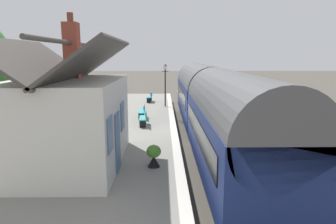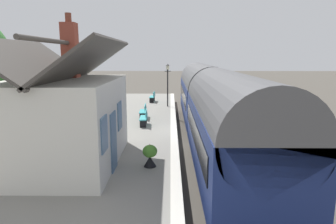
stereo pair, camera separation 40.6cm
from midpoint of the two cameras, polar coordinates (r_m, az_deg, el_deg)
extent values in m
plane|color=#4C473F|center=(16.64, 5.90, -6.45)|extent=(160.00, 160.00, 0.00)
cube|color=gray|center=(16.69, -9.33, -4.95)|extent=(32.00, 6.79, 0.86)
cube|color=beige|center=(16.34, 1.83, -3.57)|extent=(32.00, 0.36, 0.02)
cube|color=gray|center=(16.85, 11.43, -6.14)|extent=(52.00, 0.08, 0.14)
cube|color=gray|center=(16.64, 6.53, -6.22)|extent=(52.00, 0.08, 0.14)
cube|color=black|center=(21.85, 6.96, -1.35)|extent=(9.37, 2.29, 0.70)
cube|color=navy|center=(21.58, 7.05, 2.54)|extent=(10.18, 2.70, 2.30)
cylinder|color=#515154|center=(21.45, 7.12, 5.59)|extent=(10.18, 2.65, 2.65)
cube|color=black|center=(21.43, 3.44, 3.32)|extent=(8.65, 0.03, 0.80)
cylinder|color=black|center=(24.82, 6.18, 0.13)|extent=(0.70, 2.16, 0.70)
cylinder|color=black|center=(18.89, 7.99, -3.30)|extent=(0.70, 2.16, 0.70)
cube|color=black|center=(26.58, 5.83, 4.99)|extent=(0.04, 2.16, 0.90)
cylinder|color=#F2EDCC|center=(26.71, 5.79, 2.91)|extent=(0.06, 0.24, 0.24)
cube|color=red|center=(26.82, 5.76, 1.96)|extent=(0.16, 2.56, 0.24)
cube|color=black|center=(12.01, 12.57, -11.84)|extent=(8.83, 2.29, 0.70)
cube|color=navy|center=(11.52, 12.88, -4.93)|extent=(9.60, 2.70, 2.30)
cylinder|color=#515154|center=(11.27, 13.12, 0.71)|extent=(9.60, 2.65, 2.65)
cube|color=black|center=(11.24, 6.11, -3.60)|extent=(8.16, 0.03, 0.80)
cylinder|color=black|center=(14.66, 10.24, -7.54)|extent=(0.70, 2.16, 0.70)
cylinder|color=black|center=(9.50, 16.34, -18.44)|extent=(0.70, 2.16, 0.70)
cube|color=silver|center=(11.76, -18.25, -1.87)|extent=(5.54, 3.86, 3.19)
cube|color=#47423D|center=(11.22, -14.21, 9.46)|extent=(6.04, 2.19, 1.57)
cube|color=#47423D|center=(11.85, -23.38, 8.96)|extent=(6.04, 2.19, 1.57)
cylinder|color=#47423D|center=(11.51, -19.13, 12.59)|extent=(6.04, 0.16, 0.16)
cube|color=brown|center=(12.56, -17.33, 11.19)|extent=(0.56, 0.56, 2.13)
cylinder|color=brown|center=(12.64, -17.66, 16.83)|extent=(0.24, 0.24, 0.36)
cube|color=slate|center=(10.77, -9.32, -5.58)|extent=(0.90, 0.06, 2.10)
cube|color=slate|center=(9.27, -10.90, -4.15)|extent=(0.80, 0.05, 1.10)
cube|color=slate|center=(11.96, -8.29, -0.70)|extent=(0.80, 0.05, 1.10)
cube|color=teal|center=(26.40, -2.62, 2.93)|extent=(1.41, 0.45, 0.06)
cube|color=teal|center=(26.35, -2.23, 3.43)|extent=(1.40, 0.16, 0.40)
cube|color=black|center=(25.88, -2.72, 2.26)|extent=(0.07, 0.36, 0.44)
cube|color=black|center=(26.99, -2.50, 2.61)|extent=(0.07, 0.36, 0.44)
cube|color=teal|center=(19.55, -4.27, 0.13)|extent=(1.42, 0.46, 0.06)
cube|color=teal|center=(19.50, -3.75, 0.80)|extent=(1.40, 0.16, 0.40)
cube|color=black|center=(19.05, -4.33, -0.86)|extent=(0.08, 0.36, 0.44)
cube|color=black|center=(20.14, -4.20, -0.22)|extent=(0.08, 0.36, 0.44)
cube|color=teal|center=(17.52, -4.09, -1.12)|extent=(1.42, 0.46, 0.06)
cube|color=teal|center=(17.46, -3.51, -0.38)|extent=(1.40, 0.16, 0.40)
cube|color=black|center=(17.02, -4.14, -2.27)|extent=(0.07, 0.36, 0.44)
cube|color=black|center=(18.11, -4.01, -1.47)|extent=(0.07, 0.36, 0.44)
cone|color=gray|center=(23.97, -11.72, 1.27)|extent=(0.41, 0.41, 0.36)
cylinder|color=gray|center=(24.00, -11.70, 0.91)|extent=(0.22, 0.22, 0.06)
ellipsoid|color=olive|center=(23.91, -11.75, 2.18)|extent=(0.58, 0.58, 0.53)
cone|color=black|center=(11.18, -2.41, -9.41)|extent=(0.46, 0.46, 0.40)
cylinder|color=black|center=(11.24, -2.41, -10.23)|extent=(0.25, 0.25, 0.06)
ellipsoid|color=#4C8C2D|center=(11.05, -2.43, -7.52)|extent=(0.54, 0.54, 0.47)
cone|color=#D15571|center=(10.99, -2.44, -6.58)|extent=(0.11, 0.11, 0.22)
cylinder|color=black|center=(23.85, 0.42, 4.61)|extent=(0.10, 0.10, 2.98)
cylinder|color=black|center=(23.75, 0.43, 7.82)|extent=(0.05, 0.50, 0.05)
cube|color=beige|center=(23.73, 0.43, 8.52)|extent=(0.24, 0.24, 0.32)
cone|color=black|center=(23.72, 0.43, 9.06)|extent=(0.32, 0.32, 0.14)
camera|label=1|loc=(0.20, -89.29, 0.14)|focal=31.82mm
camera|label=2|loc=(0.20, 90.71, -0.14)|focal=31.82mm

